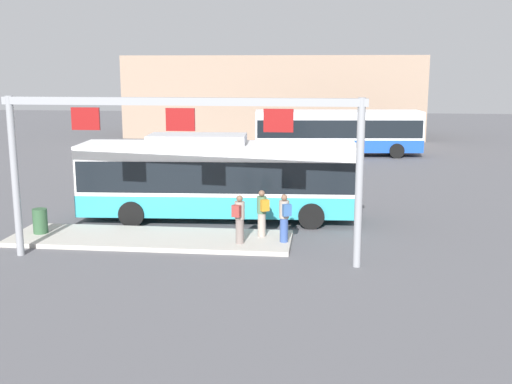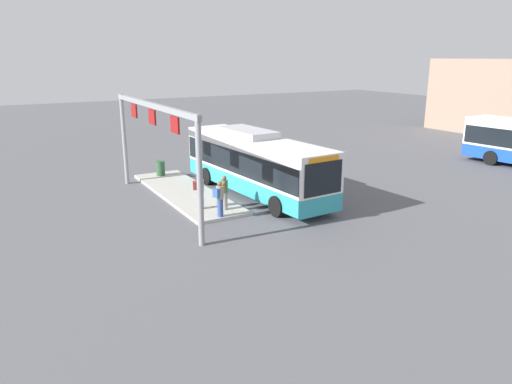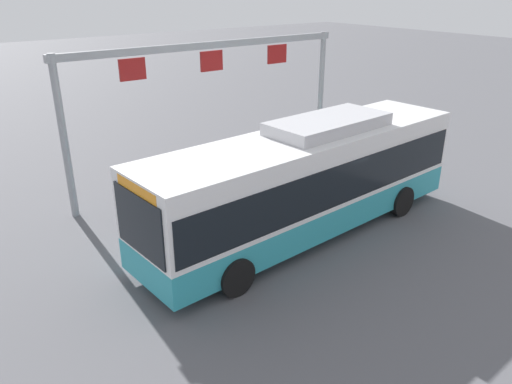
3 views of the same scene
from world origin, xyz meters
The scene contains 8 objects.
ground_plane centered at (0.00, 0.00, 0.00)m, with size 120.00×120.00×0.00m, color #56565B.
platform_curb centered at (-1.91, -3.28, 0.08)m, with size 10.00×2.80×0.16m, color #B2ADA3.
bus_main centered at (-0.01, 0.00, 1.81)m, with size 11.09×3.23×3.46m.
person_boarding centered at (2.04, -2.86, 1.05)m, with size 0.53×0.61×1.67m.
person_waiting_near centered at (2.87, -3.49, 1.05)m, with size 0.50×0.60×1.67m.
person_waiting_mid centered at (1.35, -3.81, 1.05)m, with size 0.45×0.59×1.67m.
platform_sign_gantry centered at (-0.22, -5.43, 3.85)m, with size 11.34×0.24×5.20m.
trash_bin centered at (-5.99, -3.28, 0.61)m, with size 0.52×0.52×0.90m, color #2D5133.
Camera 2 is at (21.78, -12.36, 7.29)m, focal length 33.68 mm.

